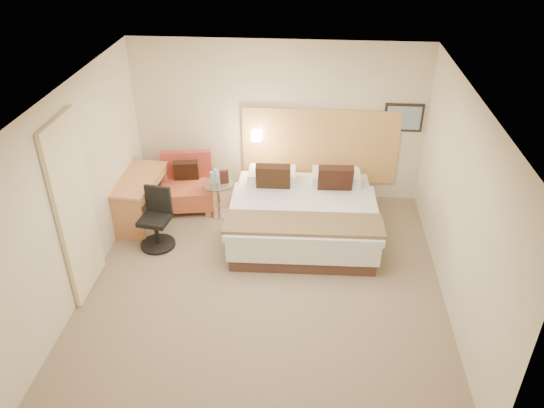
# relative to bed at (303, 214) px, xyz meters

# --- Properties ---
(floor) EXTENTS (4.80, 5.00, 0.02)m
(floor) POSITION_rel_bed_xyz_m (-0.48, -1.26, -0.36)
(floor) COLOR #7D6B54
(floor) RESTS_ON ground
(ceiling) EXTENTS (4.80, 5.00, 0.02)m
(ceiling) POSITION_rel_bed_xyz_m (-0.48, -1.26, 2.36)
(ceiling) COLOR white
(ceiling) RESTS_ON floor
(wall_back) EXTENTS (4.80, 0.02, 2.70)m
(wall_back) POSITION_rel_bed_xyz_m (-0.48, 1.25, 1.00)
(wall_back) COLOR beige
(wall_back) RESTS_ON floor
(wall_front) EXTENTS (4.80, 0.02, 2.70)m
(wall_front) POSITION_rel_bed_xyz_m (-0.48, -3.77, 1.00)
(wall_front) COLOR beige
(wall_front) RESTS_ON floor
(wall_left) EXTENTS (0.02, 5.00, 2.70)m
(wall_left) POSITION_rel_bed_xyz_m (-2.89, -1.26, 1.00)
(wall_left) COLOR beige
(wall_left) RESTS_ON floor
(wall_right) EXTENTS (0.02, 5.00, 2.70)m
(wall_right) POSITION_rel_bed_xyz_m (1.93, -1.26, 1.00)
(wall_right) COLOR beige
(wall_right) RESTS_ON floor
(headboard_panel) EXTENTS (2.60, 0.04, 1.30)m
(headboard_panel) POSITION_rel_bed_xyz_m (0.22, 1.21, 0.60)
(headboard_panel) COLOR tan
(headboard_panel) RESTS_ON wall_back
(art_frame) EXTENTS (0.62, 0.03, 0.47)m
(art_frame) POSITION_rel_bed_xyz_m (1.54, 1.22, 1.15)
(art_frame) COLOR black
(art_frame) RESTS_ON wall_back
(art_canvas) EXTENTS (0.54, 0.01, 0.39)m
(art_canvas) POSITION_rel_bed_xyz_m (1.54, 1.20, 1.15)
(art_canvas) COLOR slate
(art_canvas) RESTS_ON wall_back
(lamp_arm) EXTENTS (0.02, 0.12, 0.02)m
(lamp_arm) POSITION_rel_bed_xyz_m (-0.83, 1.16, 0.80)
(lamp_arm) COLOR white
(lamp_arm) RESTS_ON wall_back
(lamp_shade) EXTENTS (0.15, 0.15, 0.15)m
(lamp_shade) POSITION_rel_bed_xyz_m (-0.83, 1.10, 0.80)
(lamp_shade) COLOR #FFEDC6
(lamp_shade) RESTS_ON wall_back
(curtain) EXTENTS (0.06, 0.90, 2.42)m
(curtain) POSITION_rel_bed_xyz_m (-2.84, -1.51, 0.87)
(curtain) COLOR beige
(curtain) RESTS_ON wall_left
(bottle_a) EXTENTS (0.08, 0.08, 0.21)m
(bottle_a) POSITION_rel_bed_xyz_m (-1.48, 0.43, 0.34)
(bottle_a) COLOR #8CBAD9
(bottle_a) RESTS_ON side_table
(bottle_b) EXTENTS (0.08, 0.08, 0.21)m
(bottle_b) POSITION_rel_bed_xyz_m (-1.44, 0.53, 0.34)
(bottle_b) COLOR #97C5EA
(bottle_b) RESTS_ON side_table
(menu_folder) EXTENTS (0.15, 0.10, 0.23)m
(menu_folder) POSITION_rel_bed_xyz_m (-1.29, 0.46, 0.35)
(menu_folder) COLOR #3C1C18
(menu_folder) RESTS_ON side_table
(bed) EXTENTS (2.26, 2.19, 1.07)m
(bed) POSITION_rel_bed_xyz_m (0.00, 0.00, 0.00)
(bed) COLOR #452B22
(bed) RESTS_ON floor
(lounge_chair) EXTENTS (0.96, 0.88, 0.90)m
(lounge_chair) POSITION_rel_bed_xyz_m (-1.97, 0.69, 0.01)
(lounge_chair) COLOR tan
(lounge_chair) RESTS_ON floor
(side_table) EXTENTS (0.67, 0.67, 0.58)m
(side_table) POSITION_rel_bed_xyz_m (-1.40, 0.44, -0.02)
(side_table) COLOR silver
(side_table) RESTS_ON floor
(desk) EXTENTS (0.66, 1.29, 0.78)m
(desk) POSITION_rel_bed_xyz_m (-2.59, 0.16, 0.27)
(desk) COLOR #C5814D
(desk) RESTS_ON floor
(desk_chair) EXTENTS (0.60, 0.60, 0.92)m
(desk_chair) POSITION_rel_bed_xyz_m (-2.17, -0.49, 0.03)
(desk_chair) COLOR black
(desk_chair) RESTS_ON floor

